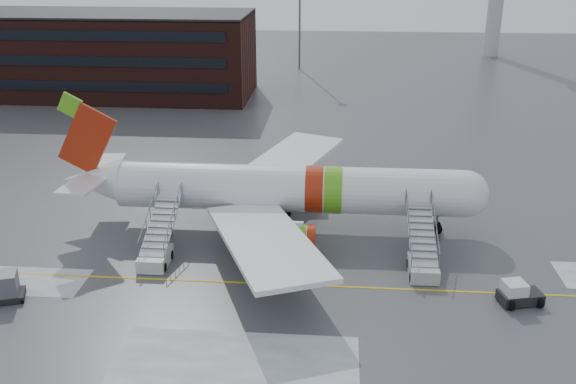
# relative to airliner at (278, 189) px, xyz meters

# --- Properties ---
(ground) EXTENTS (260.00, 260.00, 0.00)m
(ground) POSITION_rel_airliner_xyz_m (5.29, -8.42, -3.42)
(ground) COLOR #494C4F
(ground) RESTS_ON ground
(airliner) EXTENTS (35.03, 32.97, 11.18)m
(airliner) POSITION_rel_airliner_xyz_m (0.00, 0.00, 0.00)
(airliner) COLOR white
(airliner) RESTS_ON ground
(airstair_fwd) EXTENTS (2.05, 7.70, 3.48)m
(airstair_fwd) POSITION_rel_airliner_xyz_m (11.05, -6.54, -2.35)
(airstair_fwd) COLOR #A2A5A9
(airstair_fwd) RESTS_ON ground
(airstair_aft) EXTENTS (2.05, 7.70, 3.48)m
(airstair_aft) POSITION_rel_airliner_xyz_m (-8.44, -6.54, -2.35)
(airstair_aft) COLOR silver
(airstair_aft) RESTS_ON ground
(pushback_tug) EXTENTS (3.05, 2.57, 1.59)m
(pushback_tug) POSITION_rel_airliner_xyz_m (16.85, -10.61, -2.72)
(pushback_tug) COLOR black
(pushback_tug) RESTS_ON ground
(uld_container) EXTENTS (2.86, 2.47, 1.96)m
(uld_container) POSITION_rel_airliner_xyz_m (-17.07, -12.91, -2.50)
(uld_container) COLOR black
(uld_container) RESTS_ON ground
(terminal_building) EXTENTS (62.00, 16.11, 12.30)m
(terminal_building) POSITION_rel_airliner_xyz_m (-39.71, 46.56, 2.78)
(terminal_building) COLOR #3F1E16
(terminal_building) RESTS_ON ground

